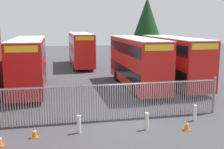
% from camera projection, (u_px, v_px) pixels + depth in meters
% --- Properties ---
extents(ground_plane, '(100.00, 100.00, 0.00)m').
position_uv_depth(ground_plane, '(103.00, 89.00, 24.54)').
color(ground_plane, '#3D3D42').
extents(palisade_fence, '(14.04, 0.14, 2.35)m').
position_uv_depth(palisade_fence, '(107.00, 101.00, 16.40)').
color(palisade_fence, gray).
rests_on(palisade_fence, ground).
extents(double_decker_bus_near_gate, '(2.54, 10.81, 4.42)m').
position_uv_depth(double_decker_bus_near_gate, '(174.00, 59.00, 25.92)').
color(double_decker_bus_near_gate, red).
rests_on(double_decker_bus_near_gate, ground).
extents(double_decker_bus_behind_fence_left, '(2.54, 10.81, 4.42)m').
position_uv_depth(double_decker_bus_behind_fence_left, '(29.00, 62.00, 23.83)').
color(double_decker_bus_behind_fence_left, red).
rests_on(double_decker_bus_behind_fence_left, ground).
extents(double_decker_bus_behind_fence_right, '(2.54, 10.81, 4.42)m').
position_uv_depth(double_decker_bus_behind_fence_right, '(137.00, 60.00, 24.90)').
color(double_decker_bus_behind_fence_right, red).
rests_on(double_decker_bus_behind_fence_right, ground).
extents(double_decker_bus_far_back, '(2.54, 10.81, 4.42)m').
position_uv_depth(double_decker_bus_far_back, '(81.00, 48.00, 37.48)').
color(double_decker_bus_far_back, red).
rests_on(double_decker_bus_far_back, ground).
extents(bollard_near_left, '(0.20, 0.20, 0.95)m').
position_uv_depth(bollard_near_left, '(79.00, 124.00, 14.57)').
color(bollard_near_left, silver).
rests_on(bollard_near_left, ground).
extents(bollard_center_front, '(0.20, 0.20, 0.95)m').
position_uv_depth(bollard_center_front, '(147.00, 121.00, 15.01)').
color(bollard_center_front, silver).
rests_on(bollard_center_front, ground).
extents(bollard_near_right, '(0.20, 0.20, 0.95)m').
position_uv_depth(bollard_near_right, '(195.00, 113.00, 16.44)').
color(bollard_near_right, silver).
rests_on(bollard_near_right, ground).
extents(traffic_cone_by_gate, '(0.34, 0.34, 0.59)m').
position_uv_depth(traffic_cone_by_gate, '(34.00, 132.00, 13.98)').
color(traffic_cone_by_gate, orange).
rests_on(traffic_cone_by_gate, ground).
extents(traffic_cone_mid_forecourt, '(0.34, 0.34, 0.59)m').
position_uv_depth(traffic_cone_mid_forecourt, '(187.00, 125.00, 15.00)').
color(traffic_cone_mid_forecourt, orange).
rests_on(traffic_cone_mid_forecourt, ground).
extents(traffic_cone_near_kerb, '(0.34, 0.34, 0.59)m').
position_uv_depth(traffic_cone_near_kerb, '(0.00, 140.00, 13.05)').
color(traffic_cone_near_kerb, orange).
rests_on(traffic_cone_near_kerb, ground).
extents(tree_tall_back, '(4.81, 4.81, 9.49)m').
position_uv_depth(tree_tall_back, '(147.00, 21.00, 41.62)').
color(tree_tall_back, '#4C3823').
rests_on(tree_tall_back, ground).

